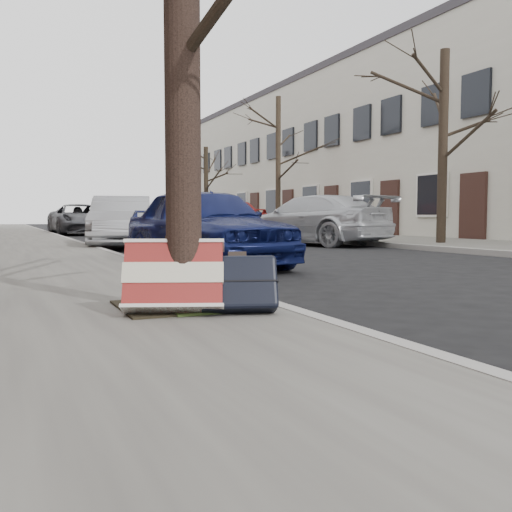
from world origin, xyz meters
name	(u,v)px	position (x,y,z in m)	size (l,w,h in m)	color
ground	(499,330)	(0.00, 0.00, 0.00)	(120.00, 120.00, 0.00)	black
far_sidewalk	(329,236)	(7.80, 15.00, 0.06)	(4.00, 70.00, 0.12)	slate
house_far	(427,149)	(13.15, 16.00, 3.60)	(6.70, 40.00, 7.20)	#B4B1A1
dirt_patch	(177,306)	(-2.00, 1.20, 0.13)	(0.85, 0.85, 0.01)	black
suitcase_red	(174,277)	(-2.11, 0.88, 0.38)	(0.67, 0.19, 0.48)	maroon
suitcase_navy	(238,283)	(-1.69, 0.74, 0.33)	(0.54, 0.17, 0.39)	black
car_near_front	(206,226)	(-0.21, 5.66, 0.64)	(1.52, 3.77, 1.29)	#0D1445
car_near_mid	(122,222)	(-0.38, 11.55, 0.66)	(1.39, 3.99, 1.31)	#9B9EA2
car_near_back	(80,219)	(0.00, 22.86, 0.67)	(2.21, 4.80, 1.33)	#3C3D42
car_far_front	(312,220)	(4.75, 10.95, 0.69)	(1.92, 4.72, 1.37)	#AEB1B6
car_far_back	(224,217)	(4.88, 18.11, 0.75)	(1.78, 4.42, 1.51)	maroon
tree_far_a	(443,147)	(7.20, 8.53, 2.57)	(0.24, 0.24, 4.89)	black
tree_far_b	(278,165)	(7.20, 17.97, 2.87)	(0.21, 0.21, 5.50)	black
tree_far_c	(206,188)	(7.20, 26.81, 2.35)	(0.24, 0.24, 4.45)	black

